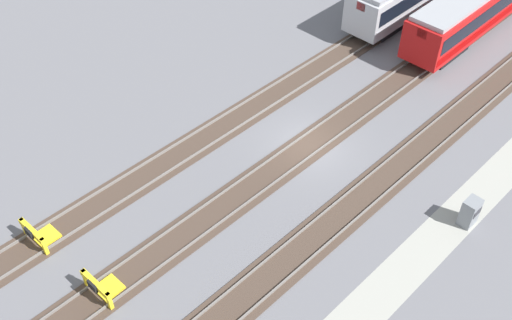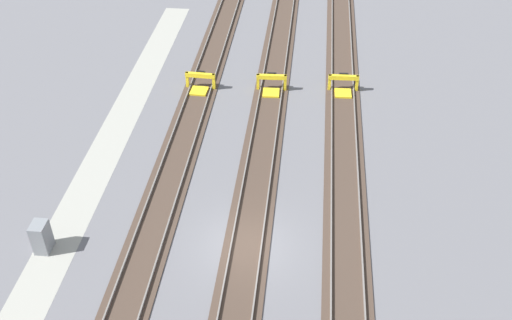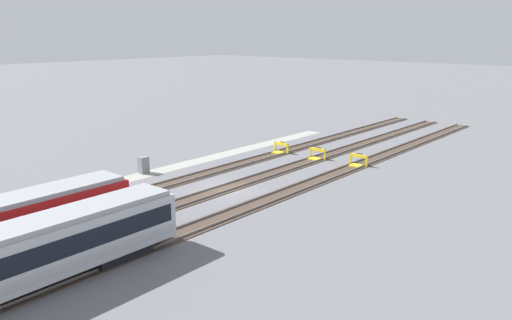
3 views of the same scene
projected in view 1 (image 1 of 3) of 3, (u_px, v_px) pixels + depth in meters
name	position (u px, v px, depth m)	size (l,w,h in m)	color
ground_plane	(310.00, 146.00, 34.60)	(400.00, 400.00, 0.00)	slate
service_walkway	(444.00, 230.00, 30.00)	(54.00, 2.00, 0.01)	#9E9E93
rail_track_nearest	(376.00, 186.00, 32.15)	(90.00, 2.23, 0.21)	#47382D
rail_track_near_inner	(310.00, 145.00, 34.57)	(90.00, 2.24, 0.21)	#47382D
rail_track_middle	(252.00, 109.00, 36.99)	(90.00, 2.23, 0.21)	#47382D
bumper_stop_near_inner_track	(102.00, 287.00, 26.93)	(1.37, 2.01, 1.22)	yellow
bumper_stop_middle_track	(39.00, 235.00, 29.14)	(1.37, 2.01, 1.22)	yellow
electrical_cabinet	(470.00, 212.00, 29.81)	(0.90, 0.73, 1.60)	gray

